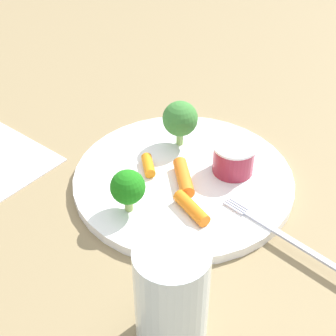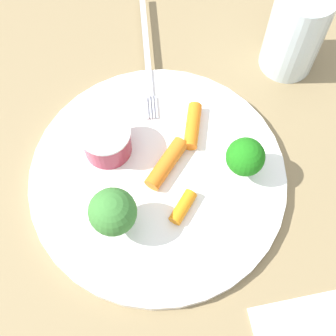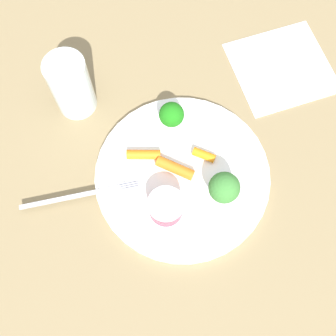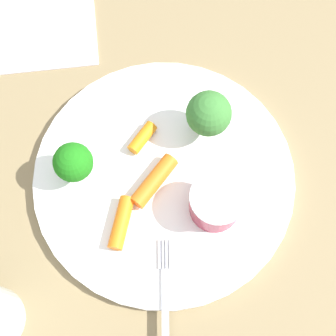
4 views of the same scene
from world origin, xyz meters
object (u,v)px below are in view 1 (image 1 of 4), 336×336
at_px(carrot_stick_0, 184,177).
at_px(drinking_glass, 172,298).
at_px(plate, 183,179).
at_px(fork, 290,240).
at_px(sauce_cup, 234,158).
at_px(carrot_stick_1, 191,208).
at_px(broccoli_floret_1, 128,187).
at_px(carrot_stick_2, 148,165).
at_px(broccoli_floret_0, 180,119).

relative_size(carrot_stick_0, drinking_glass, 0.54).
xyz_separation_m(plate, fork, (0.04, 0.15, 0.01)).
relative_size(sauce_cup, carrot_stick_1, 1.02).
xyz_separation_m(sauce_cup, broccoli_floret_1, (0.12, -0.07, 0.01)).
bearing_deg(drinking_glass, carrot_stick_0, -154.92).
bearing_deg(carrot_stick_0, carrot_stick_2, -91.10).
distance_m(plate, drinking_glass, 0.22).
bearing_deg(drinking_glass, carrot_stick_2, -143.62).
height_order(sauce_cup, drinking_glass, drinking_glass).
relative_size(sauce_cup, carrot_stick_2, 1.49).
distance_m(broccoli_floret_1, carrot_stick_1, 0.07).
distance_m(carrot_stick_0, fork, 0.14).
bearing_deg(carrot_stick_1, plate, -144.23).
xyz_separation_m(broccoli_floret_1, carrot_stick_1, (-0.03, 0.06, -0.02)).
height_order(carrot_stick_0, fork, carrot_stick_0).
relative_size(sauce_cup, broccoli_floret_1, 1.00).
xyz_separation_m(carrot_stick_0, carrot_stick_1, (0.04, 0.03, -0.00)).
height_order(broccoli_floret_0, drinking_glass, drinking_glass).
bearing_deg(broccoli_floret_1, broccoli_floret_0, -175.50).
distance_m(carrot_stick_1, fork, 0.11).
bearing_deg(sauce_cup, plate, -51.51).
bearing_deg(fork, carrot_stick_1, -83.03).
bearing_deg(broccoli_floret_1, carrot_stick_1, 114.74).
distance_m(sauce_cup, broccoli_floret_1, 0.14).
height_order(plate, carrot_stick_1, carrot_stick_1).
bearing_deg(broccoli_floret_0, broccoli_floret_1, 4.50).
distance_m(carrot_stick_1, drinking_glass, 0.15).
bearing_deg(carrot_stick_0, sauce_cup, 140.47).
xyz_separation_m(plate, carrot_stick_2, (0.01, -0.04, 0.01)).
bearing_deg(sauce_cup, fork, 51.90).
height_order(broccoli_floret_0, carrot_stick_2, broccoli_floret_0).
bearing_deg(carrot_stick_0, drinking_glass, 25.08).
xyz_separation_m(plate, drinking_glass, (0.19, 0.09, 0.05)).
distance_m(carrot_stick_2, fork, 0.19).
bearing_deg(carrot_stick_2, broccoli_floret_0, 173.61).
bearing_deg(broccoli_floret_0, plate, 32.35).
relative_size(carrot_stick_0, fork, 0.34).
relative_size(carrot_stick_0, carrot_stick_1, 1.14).
xyz_separation_m(broccoli_floret_1, carrot_stick_0, (-0.07, 0.03, -0.02)).
bearing_deg(sauce_cup, drinking_glass, 10.64).
distance_m(fork, drinking_glass, 0.17).
distance_m(plate, fork, 0.15).
bearing_deg(carrot_stick_1, drinking_glass, 20.65).
xyz_separation_m(carrot_stick_1, drinking_glass, (0.14, 0.05, 0.04)).
bearing_deg(carrot_stick_2, broccoli_floret_1, 14.39).
xyz_separation_m(broccoli_floret_0, drinking_glass, (0.25, 0.13, 0.00)).
bearing_deg(drinking_glass, carrot_stick_1, -159.35).
distance_m(carrot_stick_0, carrot_stick_1, 0.05).
relative_size(broccoli_floret_0, drinking_glass, 0.56).
relative_size(sauce_cup, drinking_glass, 0.48).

